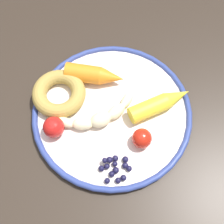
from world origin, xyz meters
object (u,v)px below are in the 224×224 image
donut (59,94)px  plate (112,113)px  carrot_yellow (160,104)px  dining_table (97,111)px  blueberry_pile (115,168)px  carrot_orange (95,75)px  tomato_mid (142,138)px  banana (99,116)px  tomato_near (54,127)px

donut → plate: bearing=-5.7°
plate → carrot_yellow: size_ratio=2.58×
dining_table → blueberry_pile: blueberry_pile is taller
carrot_orange → blueberry_pile: bearing=-65.6°
carrot_orange → blueberry_pile: 0.20m
carrot_orange → tomato_mid: same height
carrot_orange → dining_table: bearing=-76.0°
dining_table → banana: (0.02, -0.06, 0.11)m
blueberry_pile → dining_table: bearing=116.1°
banana → donut: 0.10m
banana → donut: bearing=160.8°
banana → carrot_orange: (-0.03, 0.09, 0.01)m
banana → tomato_near: 0.09m
carrot_orange → banana: bearing=-71.4°
dining_table → tomato_mid: 0.18m
carrot_yellow → tomato_mid: (-0.02, -0.08, 0.00)m
blueberry_pile → carrot_yellow: bearing=66.8°
banana → tomato_mid: bearing=-18.5°
banana → tomato_near: bearing=-151.0°
plate → blueberry_pile: 0.12m
plate → donut: bearing=174.3°
donut → carrot_orange: bearing=42.0°
banana → blueberry_pile: bearing=-60.7°
dining_table → banana: 0.12m
banana → carrot_yellow: bearing=24.1°
carrot_orange → donut: (-0.06, -0.05, -0.00)m
carrot_yellow → tomato_near: (-0.19, -0.09, 0.00)m
dining_table → plate: 0.11m
plate → carrot_orange: size_ratio=2.61×
plate → tomato_mid: bearing=-36.4°
plate → donut: (-0.11, 0.01, 0.02)m
blueberry_pile → tomato_near: bearing=159.5°
blueberry_pile → tomato_mid: tomato_mid is taller
dining_table → tomato_near: bearing=-118.8°
tomato_near → tomato_mid: tomato_near is taller
tomato_mid → banana: bearing=161.5°
donut → blueberry_pile: bearing=-41.0°
carrot_yellow → donut: bearing=-174.7°
tomato_mid → donut: bearing=161.1°
banana → carrot_orange: bearing=108.6°
donut → carrot_yellow: bearing=5.3°
dining_table → tomato_near: size_ratio=27.90×
tomato_mid → carrot_orange: bearing=135.6°
blueberry_pile → tomato_mid: bearing=58.5°
plate → blueberry_pile: bearing=-75.0°
blueberry_pile → plate: bearing=105.0°
plate → donut: size_ratio=2.97×
donut → tomato_mid: size_ratio=2.86×
dining_table → blueberry_pile: size_ratio=18.93×
dining_table → banana: bearing=-69.3°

